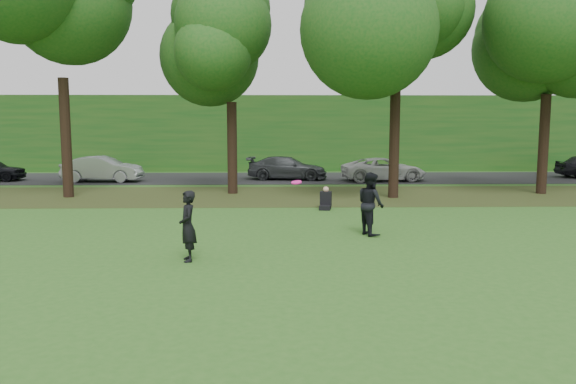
% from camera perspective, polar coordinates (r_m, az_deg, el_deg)
% --- Properties ---
extents(ground, '(120.00, 120.00, 0.00)m').
position_cam_1_polar(ground, '(11.94, 3.99, -8.43)').
color(ground, '#29581B').
rests_on(ground, ground).
extents(leaf_litter, '(60.00, 7.00, 0.01)m').
position_cam_1_polar(leaf_litter, '(24.69, 1.17, -0.38)').
color(leaf_litter, '#3D3216').
rests_on(leaf_litter, ground).
extents(street, '(70.00, 7.00, 0.02)m').
position_cam_1_polar(street, '(32.63, 0.54, 1.44)').
color(street, black).
rests_on(street, ground).
extents(far_hedge, '(70.00, 3.00, 5.00)m').
position_cam_1_polar(far_hedge, '(38.48, 0.24, 6.00)').
color(far_hedge, '#164D17').
rests_on(far_hedge, ground).
extents(player_left, '(0.53, 0.68, 1.64)m').
position_cam_1_polar(player_left, '(13.13, -10.15, -3.43)').
color(player_left, black).
rests_on(player_left, ground).
extents(player_right, '(0.93, 1.05, 1.80)m').
position_cam_1_polar(player_right, '(16.15, 8.40, -1.18)').
color(player_right, black).
rests_on(player_right, ground).
extents(parked_cars, '(38.19, 3.77, 1.39)m').
position_cam_1_polar(parked_cars, '(31.34, 0.36, 2.43)').
color(parked_cars, black).
rests_on(parked_cars, street).
extents(frisbee, '(0.36, 0.36, 0.11)m').
position_cam_1_polar(frisbee, '(14.54, 0.86, 0.99)').
color(frisbee, '#F41492').
rests_on(frisbee, ground).
extents(seated_person, '(0.54, 0.79, 0.83)m').
position_cam_1_polar(seated_person, '(20.95, 3.84, -0.87)').
color(seated_person, black).
rests_on(seated_person, ground).
extents(tree_line, '(55.30, 7.90, 12.31)m').
position_cam_1_polar(tree_line, '(24.85, 0.40, 17.83)').
color(tree_line, black).
rests_on(tree_line, ground).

